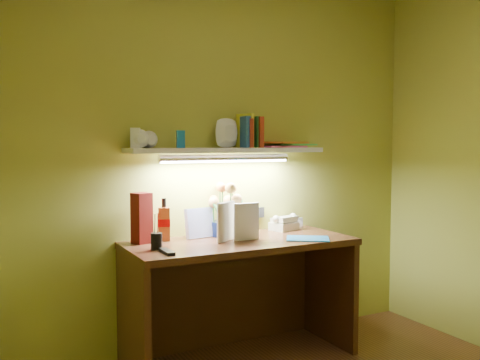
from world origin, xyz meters
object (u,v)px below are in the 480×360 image
desk (240,300)px  flower_bouquet (225,211)px  telephone (285,222)px  desk_clock (296,224)px  whisky_bottle (164,219)px

desk → flower_bouquet: (-0.01, 0.19, 0.54)m
desk → telephone: bearing=24.1°
desk → flower_bouquet: bearing=94.1°
desk_clock → whisky_bottle: size_ratio=0.32×
desk_clock → telephone: bearing=-168.8°
desk → desk_clock: (0.53, 0.18, 0.42)m
desk → whisky_bottle: whisky_bottle is taller
telephone → whisky_bottle: (-0.86, 0.00, 0.08)m
desk → telephone: telephone is taller
desk_clock → whisky_bottle: whisky_bottle is taller
flower_bouquet → telephone: size_ratio=1.79×
desk_clock → whisky_bottle: (-0.95, 0.02, 0.09)m
desk → desk_clock: size_ratio=16.97×
telephone → desk: bearing=-171.3°
flower_bouquet → desk_clock: (0.54, -0.01, -0.12)m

